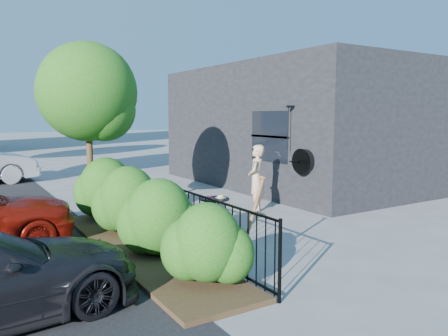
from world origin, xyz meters
TOP-DOWN VIEW (x-y plane):
  - ground at (0.00, 0.00)m, footprint 120.00×120.00m
  - shop_building at (5.50, 4.50)m, footprint 6.22×9.00m
  - fence at (-1.50, 0.00)m, footprint 0.05×6.05m
  - planting_bed at (-2.20, 0.00)m, footprint 1.30×6.00m
  - shrubs at (-2.10, 0.10)m, footprint 1.10×5.60m
  - patio_tree at (-2.24, 2.76)m, footprint 2.20×2.20m
  - cafe_table at (-0.56, 0.19)m, footprint 0.59×0.59m
  - woman at (1.36, 1.43)m, footprint 0.72×0.71m
  - shovel at (-1.26, -1.97)m, footprint 0.52×0.20m

SIDE VIEW (x-z plane):
  - ground at x=0.00m, z-range 0.00..0.00m
  - planting_bed at x=-2.20m, z-range 0.00..0.08m
  - cafe_table at x=-0.56m, z-range 0.12..0.91m
  - fence at x=-1.50m, z-range 0.01..1.11m
  - shovel at x=-1.26m, z-range -0.09..1.42m
  - shrubs at x=-2.10m, z-range 0.08..1.32m
  - woman at x=1.36m, z-range 0.00..1.67m
  - shop_building at x=5.50m, z-range 0.00..4.00m
  - patio_tree at x=-2.24m, z-range 0.79..4.73m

